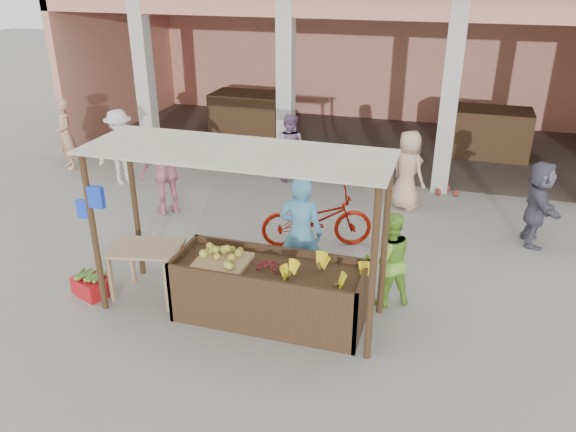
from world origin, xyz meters
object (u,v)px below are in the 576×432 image
(motorcycle, at_px, (317,218))
(red_crate, at_px, (92,286))
(fruit_stall, at_px, (269,294))
(vendor_blue, at_px, (301,230))
(vendor_green, at_px, (389,257))
(side_table, at_px, (147,255))

(motorcycle, bearing_deg, red_crate, 111.17)
(red_crate, height_order, motorcycle, motorcycle)
(fruit_stall, xyz_separation_m, vendor_blue, (0.18, 0.96, 0.56))
(vendor_blue, xyz_separation_m, vendor_green, (1.32, -0.08, -0.20))
(vendor_blue, xyz_separation_m, motorcycle, (-0.10, 1.39, -0.43))
(vendor_blue, height_order, vendor_green, vendor_blue)
(side_table, relative_size, motorcycle, 0.56)
(side_table, relative_size, vendor_green, 0.75)
(red_crate, bearing_deg, motorcycle, 63.25)
(vendor_blue, relative_size, motorcycle, 0.95)
(fruit_stall, bearing_deg, motorcycle, 88.21)
(red_crate, bearing_deg, side_table, 35.53)
(fruit_stall, distance_m, vendor_blue, 1.12)
(side_table, distance_m, red_crate, 1.04)
(fruit_stall, distance_m, side_table, 1.91)
(vendor_blue, bearing_deg, side_table, 20.79)
(side_table, bearing_deg, red_crate, -177.23)
(side_table, bearing_deg, vendor_blue, 12.65)
(red_crate, relative_size, motorcycle, 0.26)
(red_crate, xyz_separation_m, motorcycle, (2.82, 2.53, 0.39))
(vendor_green, bearing_deg, motorcycle, -75.29)
(fruit_stall, relative_size, vendor_green, 1.73)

